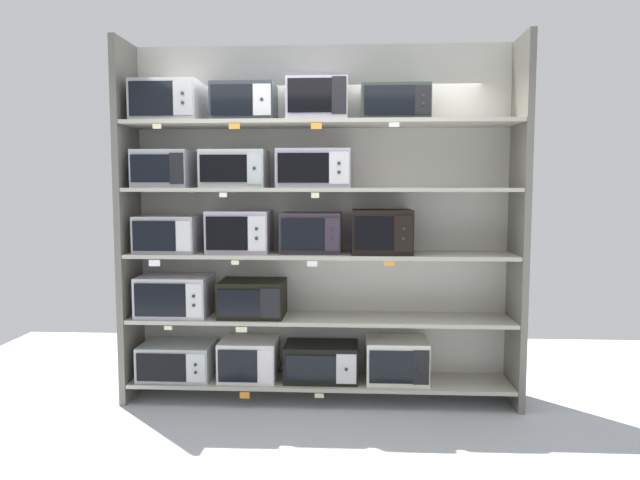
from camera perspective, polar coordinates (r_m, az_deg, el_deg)
name	(u,v)px	position (r m, az deg, el deg)	size (l,w,h in m)	color
ground	(311,458)	(3.94, -0.86, -20.39)	(6.97, 6.00, 0.02)	#B2B7BC
back_panel	(322,222)	(4.81, 0.16, 1.79)	(3.17, 0.04, 2.81)	beige
upright_left	(128,223)	(4.88, -18.08, 1.59)	(0.05, 0.46, 2.81)	#68645B
upright_right	(519,224)	(4.72, 18.71, 1.46)	(0.05, 0.46, 2.81)	#68645B
shelf_0	(320,381)	(4.80, 0.00, -13.48)	(2.97, 0.46, 0.03)	#ADA899
microwave_0	(178,360)	(4.95, -13.60, -11.23)	(0.57, 0.42, 0.27)	#9BA5A3
microwave_1	(249,359)	(4.81, -6.88, -11.35)	(0.45, 0.40, 0.31)	silver
microwave_2	(321,362)	(4.75, 0.14, -11.69)	(0.57, 0.38, 0.29)	black
microwave_3	(397,360)	(4.75, 7.44, -11.46)	(0.48, 0.38, 0.33)	silver
price_tag_0	(245,395)	(4.66, -7.31, -14.69)	(0.08, 0.00, 0.05)	orange
price_tag_1	(319,396)	(4.60, -0.07, -14.84)	(0.07, 0.00, 0.03)	beige
shelf_1	(320,318)	(4.67, 0.00, -7.60)	(2.97, 0.46, 0.03)	#ADA899
microwave_4	(175,295)	(4.83, -13.83, -5.22)	(0.55, 0.43, 0.32)	#BCB5C0
microwave_5	(253,298)	(4.69, -6.54, -5.62)	(0.50, 0.40, 0.28)	black
price_tag_2	(168,328)	(4.65, -14.50, -8.24)	(0.06, 0.00, 0.03)	beige
price_tag_3	(241,330)	(4.52, -7.62, -8.59)	(0.09, 0.00, 0.04)	beige
shelf_2	(320,255)	(4.58, 0.00, -1.43)	(2.97, 0.46, 0.03)	#ADA899
microwave_6	(169,234)	(4.78, -14.42, 0.58)	(0.47, 0.40, 0.29)	#A4A1A6
microwave_7	(240,232)	(4.64, -7.78, 0.81)	(0.48, 0.39, 0.33)	#A49BAC
microwave_8	(311,233)	(4.56, -0.87, 0.71)	(0.46, 0.34, 0.31)	#302632
microwave_9	(382,231)	(4.56, 6.01, 0.83)	(0.46, 0.41, 0.34)	black
price_tag_4	(154,263)	(4.60, -15.74, -2.16)	(0.08, 0.00, 0.05)	white
price_tag_5	(235,263)	(4.43, -8.23, -2.18)	(0.06, 0.00, 0.03)	beige
price_tag_6	(312,264)	(4.36, -0.75, -2.31)	(0.08, 0.00, 0.04)	white
price_tag_7	(389,264)	(4.36, 6.74, -2.29)	(0.08, 0.00, 0.03)	orange
shelf_3	(320,190)	(4.55, 0.00, 4.89)	(2.97, 0.46, 0.03)	#ADA899
microwave_10	(165,169)	(4.77, -14.82, 6.65)	(0.43, 0.40, 0.29)	#979FA7
microwave_11	(235,169)	(4.63, -8.27, 6.82)	(0.50, 0.36, 0.29)	#B0B7B9
microwave_12	(314,169)	(4.55, -0.57, 6.92)	(0.56, 0.41, 0.29)	#A19CAB
price_tag_8	(223,195)	(4.42, -9.36, 4.33)	(0.06, 0.00, 0.03)	white
price_tag_9	(315,195)	(4.32, -0.47, 4.35)	(0.06, 0.00, 0.04)	beige
shelf_4	(320,123)	(4.58, 0.00, 11.22)	(2.97, 0.46, 0.03)	#ADA899
microwave_13	(168,102)	(4.80, -14.49, 12.80)	(0.51, 0.41, 0.31)	#A5A4A6
microwave_14	(244,103)	(4.66, -7.36, 13.03)	(0.48, 0.35, 0.29)	#2A3139
microwave_15	(318,99)	(4.59, -0.21, 13.49)	(0.46, 0.39, 0.33)	#B5B1C3
microwave_16	(395,103)	(4.59, 7.26, 12.98)	(0.51, 0.38, 0.26)	#2C352E
price_tag_10	(157,126)	(4.57, -15.51, 10.57)	(0.06, 0.00, 0.04)	beige
price_tag_11	(234,126)	(4.42, -8.30, 10.85)	(0.08, 0.00, 0.04)	orange
price_tag_12	(316,126)	(4.34, -0.36, 10.99)	(0.08, 0.00, 0.04)	orange
price_tag_13	(394,125)	(4.34, 7.20, 11.03)	(0.07, 0.00, 0.03)	white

